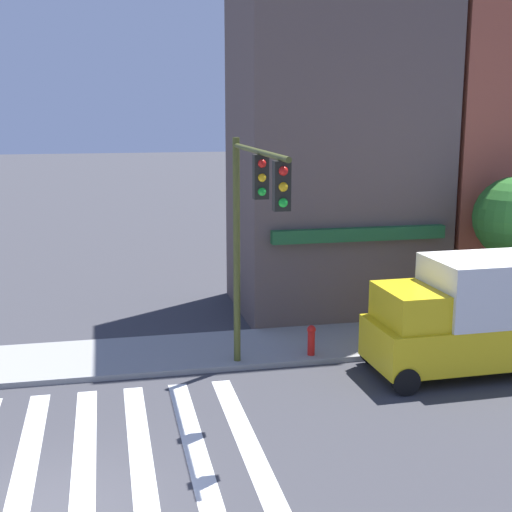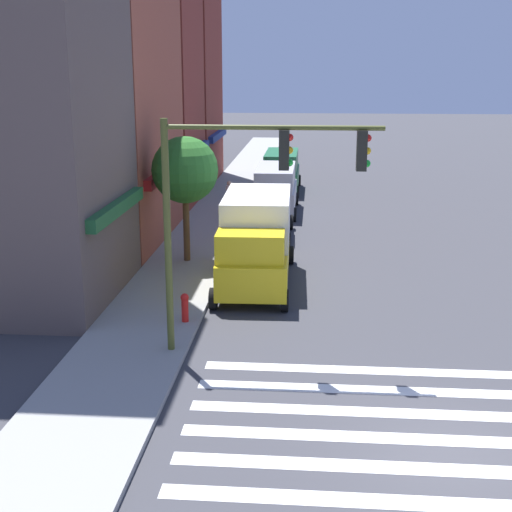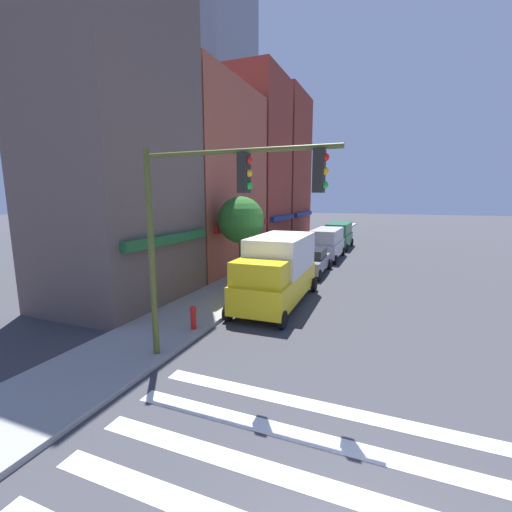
% 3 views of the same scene
% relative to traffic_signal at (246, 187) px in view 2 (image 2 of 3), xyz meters
% --- Properties ---
extents(ground_plane, '(200.00, 200.00, 0.00)m').
position_rel_traffic_signal_xyz_m(ground_plane, '(-4.46, -4.43, -4.42)').
color(ground_plane, '#38383D').
extents(sidewalk_left, '(120.00, 3.00, 0.15)m').
position_rel_traffic_signal_xyz_m(sidewalk_left, '(-4.46, 3.07, -4.35)').
color(sidewalk_left, gray).
rests_on(sidewalk_left, ground_plane).
extents(crosswalk_stripes, '(8.14, 10.80, 0.01)m').
position_rel_traffic_signal_xyz_m(crosswalk_stripes, '(-4.46, -4.43, -4.42)').
color(crosswalk_stripes, silver).
rests_on(crosswalk_stripes, ground_plane).
extents(storefront_row, '(30.50, 5.30, 15.23)m').
position_rel_traffic_signal_xyz_m(storefront_row, '(16.51, 7.06, 2.65)').
color(storefront_row, brown).
rests_on(storefront_row, ground_plane).
extents(traffic_signal, '(0.32, 5.33, 6.06)m').
position_rel_traffic_signal_xyz_m(traffic_signal, '(0.00, 0.00, 0.00)').
color(traffic_signal, '#474C1E').
rests_on(traffic_signal, ground_plane).
extents(box_truck_yellow, '(6.25, 2.42, 3.04)m').
position_rel_traffic_signal_xyz_m(box_truck_yellow, '(6.38, 0.27, -2.84)').
color(box_truck_yellow, yellow).
rests_on(box_truck_yellow, ground_plane).
extents(sedan_grey, '(4.45, 2.02, 1.59)m').
position_rel_traffic_signal_xyz_m(sedan_grey, '(12.99, 0.27, -3.58)').
color(sedan_grey, slate).
rests_on(sedan_grey, ground_plane).
extents(van_silver, '(5.01, 2.22, 2.34)m').
position_rel_traffic_signal_xyz_m(van_silver, '(18.61, 0.27, -3.14)').
color(van_silver, '#B7B7BC').
rests_on(van_silver, ground_plane).
extents(van_green, '(5.01, 2.22, 2.34)m').
position_rel_traffic_signal_xyz_m(van_green, '(24.91, 0.27, -3.14)').
color(van_green, '#1E6638').
rests_on(van_green, ground_plane).
extents(pedestrian_white_shirt, '(0.32, 0.32, 1.77)m').
position_rel_traffic_signal_xyz_m(pedestrian_white_shirt, '(16.56, 2.40, -3.35)').
color(pedestrian_white_shirt, '#23232D').
rests_on(pedestrian_white_shirt, sidewalk_left).
extents(fire_hydrant, '(0.24, 0.24, 0.84)m').
position_rel_traffic_signal_xyz_m(fire_hydrant, '(2.06, 1.97, -3.81)').
color(fire_hydrant, red).
rests_on(fire_hydrant, sidewalk_left).
extents(street_tree, '(2.45, 2.45, 4.65)m').
position_rel_traffic_signal_xyz_m(street_tree, '(8.64, 3.07, -0.87)').
color(street_tree, brown).
rests_on(street_tree, sidewalk_left).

